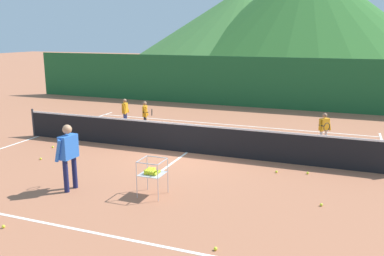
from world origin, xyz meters
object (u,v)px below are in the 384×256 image
(ball_cart, at_px, (152,172))
(tennis_ball_2, at_px, (41,159))
(student_1, at_px, (145,113))
(tennis_ball_6, at_px, (308,173))
(student_0, at_px, (125,110))
(tennis_ball_8, at_px, (321,205))
(tennis_ball_7, at_px, (276,172))
(tennis_ball_0, at_px, (53,147))
(tennis_net, at_px, (187,138))
(tennis_ball_3, at_px, (216,249))
(instructor, at_px, (69,151))
(student_2, at_px, (324,127))
(tennis_ball_4, at_px, (3,226))

(ball_cart, xyz_separation_m, tennis_ball_2, (-4.53, 1.32, -0.56))
(student_1, xyz_separation_m, ball_cart, (3.29, -6.03, -0.12))
(tennis_ball_2, xyz_separation_m, tennis_ball_6, (7.91, 1.61, 0.00))
(student_0, bearing_deg, tennis_ball_6, -23.71)
(ball_cart, distance_m, tennis_ball_8, 4.01)
(tennis_ball_6, xyz_separation_m, tennis_ball_7, (-0.83, -0.21, 0.00))
(tennis_ball_0, distance_m, tennis_ball_2, 1.35)
(tennis_net, height_order, tennis_ball_3, tennis_net)
(ball_cart, xyz_separation_m, tennis_ball_0, (-5.08, 2.56, -0.56))
(instructor, height_order, student_0, instructor)
(tennis_net, bearing_deg, student_0, 145.48)
(tennis_ball_7, bearing_deg, student_1, 150.45)
(student_0, bearing_deg, student_1, -15.87)
(student_2, bearing_deg, tennis_ball_4, -123.00)
(instructor, xyz_separation_m, tennis_ball_6, (5.45, 3.34, -0.98))
(ball_cart, relative_size, tennis_ball_4, 13.22)
(student_1, xyz_separation_m, tennis_ball_7, (5.84, -3.31, -0.68))
(instructor, xyz_separation_m, tennis_ball_0, (-3.01, 2.97, -0.98))
(student_1, distance_m, tennis_ball_7, 6.75)
(tennis_ball_6, bearing_deg, student_1, 155.06)
(instructor, xyz_separation_m, student_2, (5.66, 6.45, -0.29))
(ball_cart, height_order, tennis_ball_8, ball_cart)
(student_2, xyz_separation_m, tennis_ball_8, (0.30, -5.24, -0.68))
(tennis_ball_6, height_order, tennis_ball_7, same)
(tennis_net, height_order, instructor, instructor)
(tennis_ball_7, relative_size, tennis_ball_8, 1.00)
(student_2, xyz_separation_m, tennis_ball_3, (-1.35, -7.97, -0.68))
(student_2, height_order, tennis_ball_3, student_2)
(tennis_ball_0, distance_m, tennis_ball_3, 8.58)
(ball_cart, xyz_separation_m, tennis_ball_3, (2.23, -1.93, -0.56))
(tennis_net, bearing_deg, student_2, 29.37)
(student_2, xyz_separation_m, tennis_ball_4, (-5.63, -8.67, -0.68))
(tennis_ball_6, bearing_deg, student_2, 86.19)
(tennis_ball_6, bearing_deg, tennis_ball_4, -134.28)
(instructor, xyz_separation_m, tennis_ball_7, (4.62, 3.14, -0.98))
(student_2, bearing_deg, tennis_ball_7, -107.41)
(student_0, height_order, student_1, student_1)
(tennis_net, distance_m, tennis_ball_7, 3.29)
(tennis_ball_2, xyz_separation_m, tennis_ball_8, (8.42, -0.52, 0.00))
(student_2, distance_m, tennis_ball_2, 9.42)
(tennis_net, relative_size, tennis_ball_6, 187.32)
(tennis_ball_0, xyz_separation_m, tennis_ball_6, (8.46, 0.37, 0.00))
(tennis_ball_3, bearing_deg, tennis_ball_0, 148.48)
(student_2, xyz_separation_m, tennis_ball_2, (-8.12, -4.72, -0.68))
(tennis_net, bearing_deg, tennis_ball_0, -165.75)
(ball_cart, height_order, tennis_ball_6, ball_cart)
(tennis_ball_0, bearing_deg, student_1, 62.83)
(student_0, xyz_separation_m, ball_cart, (4.41, -6.35, -0.12))
(tennis_ball_4, bearing_deg, tennis_ball_0, 120.31)
(instructor, bearing_deg, student_0, 109.08)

